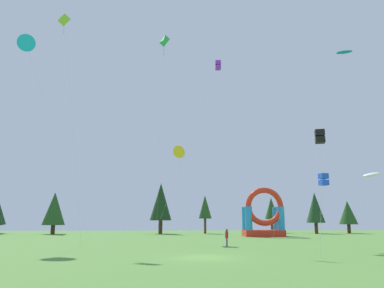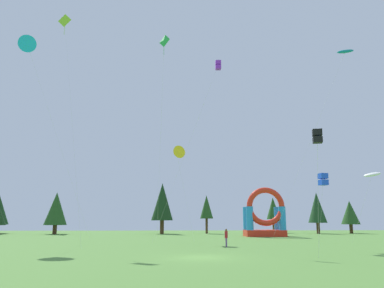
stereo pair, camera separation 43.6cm
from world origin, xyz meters
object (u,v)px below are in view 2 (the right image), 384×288
kite_black_box (317,137)px  inflatable_yellow_castle (265,218)px  kite_green_diamond (164,42)px  kite_blue_box (323,179)px  kite_cyan_delta (27,45)px  person_left_edge (226,236)px  kite_white_parafoil (372,175)px  kite_yellow_delta (177,153)px  kite_lime_diamond (65,23)px  kite_purple_box (218,66)px  kite_teal_parafoil (345,52)px

kite_black_box → inflatable_yellow_castle: bearing=82.6°
kite_green_diamond → kite_blue_box: size_ratio=3.66×
kite_cyan_delta → person_left_edge: size_ratio=15.53×
kite_black_box → kite_blue_box: bearing=67.5°
kite_white_parafoil → inflatable_yellow_castle: size_ratio=1.06×
kite_black_box → kite_yellow_delta: bearing=112.0°
kite_lime_diamond → person_left_edge: (19.35, -8.37, -26.50)m
kite_yellow_delta → kite_white_parafoil: bearing=-15.4°
kite_black_box → person_left_edge: 15.95m
kite_cyan_delta → kite_blue_box: kite_cyan_delta is taller
kite_purple_box → person_left_edge: 22.11m
kite_cyan_delta → kite_yellow_delta: bearing=-3.6°
kite_lime_diamond → person_left_edge: 33.86m
kite_white_parafoil → kite_lime_diamond: 41.45m
kite_purple_box → kite_black_box: bearing=-79.7°
kite_yellow_delta → inflatable_yellow_castle: 19.77m
kite_cyan_delta → inflatable_yellow_castle: 41.51m
kite_teal_parafoil → kite_blue_box: (-10.15, -14.64, -19.39)m
kite_green_diamond → kite_blue_box: 24.93m
kite_black_box → kite_blue_box: size_ratio=1.24×
person_left_edge → kite_blue_box: bearing=-119.5°
kite_yellow_delta → kite_cyan_delta: kite_cyan_delta is taller
kite_blue_box → inflatable_yellow_castle: size_ratio=0.92×
kite_white_parafoil → inflatable_yellow_castle: (-7.75, 17.97, -4.65)m
kite_green_diamond → kite_lime_diamond: 13.59m
kite_black_box → kite_lime_diamond: size_ratio=0.29×
kite_teal_parafoil → kite_green_diamond: 25.81m
kite_white_parafoil → kite_teal_parafoil: size_ratio=0.30×
kite_white_parafoil → kite_cyan_delta: 45.21m
kite_purple_box → kite_black_box: (3.90, -21.46, -13.82)m
kite_purple_box → kite_black_box: size_ratio=2.68×
kite_teal_parafoil → kite_lime_diamond: 38.14m
kite_yellow_delta → kite_blue_box: (13.29, -12.13, -4.37)m
kite_black_box → kite_cyan_delta: size_ratio=0.32×
kite_blue_box → kite_purple_box: bearing=126.0°
kite_teal_parafoil → person_left_edge: size_ratio=15.40×
kite_teal_parafoil → kite_cyan_delta: 43.21m
kite_yellow_delta → kite_cyan_delta: bearing=176.4°
kite_white_parafoil → kite_purple_box: kite_purple_box is taller
kite_purple_box → kite_green_diamond: (-6.88, -1.96, 2.08)m
kite_teal_parafoil → kite_blue_box: kite_teal_parafoil is taller
kite_yellow_delta → kite_blue_box: size_ratio=1.70×
kite_teal_parafoil → kite_lime_diamond: size_ratio=0.92×
kite_yellow_delta → person_left_edge: (4.81, -8.65, -9.54)m
kite_cyan_delta → kite_blue_box: (33.03, -13.36, -18.88)m
kite_white_parafoil → kite_purple_box: (-16.11, 4.91, 14.36)m
kite_yellow_delta → kite_cyan_delta: size_ratio=0.43×
kite_green_diamond → inflatable_yellow_castle: kite_green_diamond is taller
kite_purple_box → kite_blue_box: 20.82m
kite_white_parafoil → kite_black_box: 20.58m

